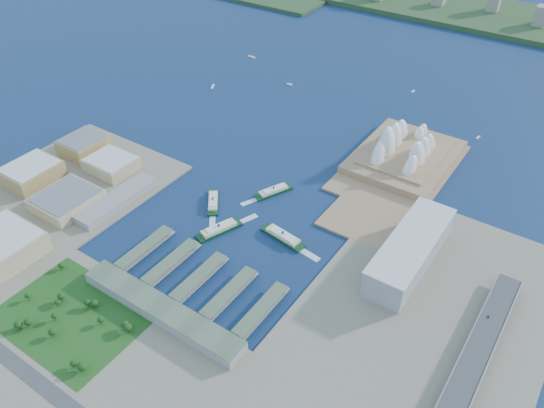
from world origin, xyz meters
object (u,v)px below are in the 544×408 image
Objects in this scene: ferry_d at (283,235)px; car_c at (489,316)px; ferry_a at (213,201)px; ferry_c at (219,228)px; opera_house at (407,142)px; ferry_b at (274,190)px; toaster_building at (410,251)px.

car_c is (244.16, 4.34, 9.72)m from ferry_d.
ferry_d reaches higher than ferry_a.
ferry_c is 14.08× the size of car_c.
ferry_d is at bearing -102.30° from opera_house.
opera_house is 209.42m from ferry_b.
car_c is (305.61, -66.34, 10.35)m from ferry_b.
car_c reaches higher than ferry_b.
ferry_a is 358.41m from car_c.
ferry_d is (61.46, -70.69, 0.62)m from ferry_b.
ferry_b is at bearing 49.22° from ferry_d.
ferry_c is at bearing -71.76° from ferry_b.
opera_house is 41.97× the size of car_c.
ferry_c reaches higher than ferry_a.
ferry_b is at bearing 172.54° from toaster_building.
opera_house is 250.99m from ferry_d.
ferry_c is (-215.52, -77.10, -14.79)m from toaster_building.
ferry_b is 104.47m from ferry_c.
toaster_building is at bearing -65.77° from opera_house.
car_c reaches higher than ferry_d.
ferry_b is 0.89× the size of ferry_d.
ferry_b is (-114.61, -173.20, -26.88)m from opera_house.
car_c is (358.25, -1.63, 10.42)m from ferry_a.
ferry_a is at bearing -0.26° from car_c.
toaster_building is at bearing -139.90° from ferry_c.
opera_house is 3.37× the size of ferry_a.
ferry_d is at bearing -40.67° from ferry_a.
ferry_a is at bearing -22.78° from ferry_c.
ferry_a is at bearing -104.90° from ferry_b.
car_c is at bearing 11.98° from ferry_b.
opera_house is at bearing -93.96° from ferry_c.
opera_house is 2.98× the size of ferry_c.
ferry_b reaches higher than ferry_a.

